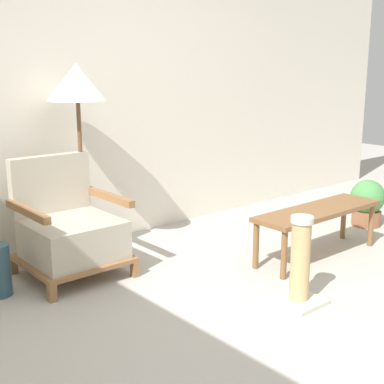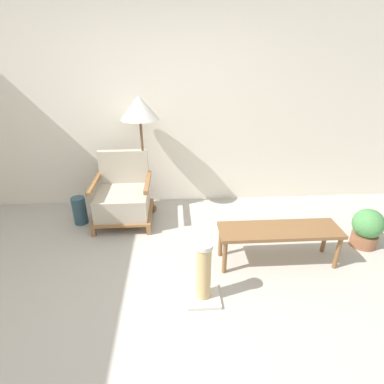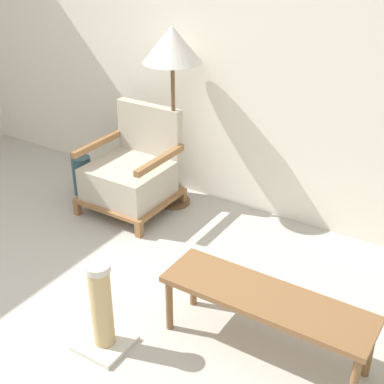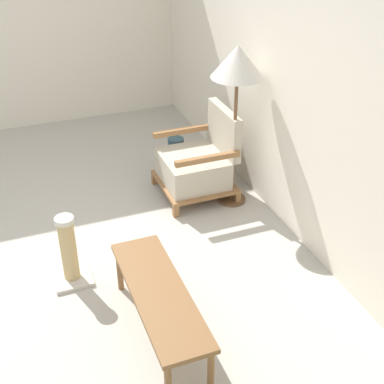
# 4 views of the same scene
# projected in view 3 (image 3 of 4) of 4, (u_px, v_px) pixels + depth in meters

# --- Properties ---
(ground_plane) EXTENTS (14.00, 14.00, 0.00)m
(ground_plane) POSITION_uv_depth(u_px,v_px,m) (31.00, 347.00, 3.09)
(ground_plane) COLOR #B7B2A8
(wall_back) EXTENTS (8.00, 0.06, 2.70)m
(wall_back) POSITION_uv_depth(u_px,v_px,m) (222.00, 41.00, 4.08)
(wall_back) COLOR silver
(wall_back) RESTS_ON ground_plane
(armchair) EXTENTS (0.69, 0.67, 0.84)m
(armchair) POSITION_uv_depth(u_px,v_px,m) (132.00, 173.00, 4.39)
(armchair) COLOR olive
(armchair) RESTS_ON ground_plane
(floor_lamp) EXTENTS (0.45, 0.45, 1.49)m
(floor_lamp) POSITION_uv_depth(u_px,v_px,m) (172.00, 51.00, 4.00)
(floor_lamp) COLOR brown
(floor_lamp) RESTS_ON ground_plane
(coffee_table) EXTENTS (1.19, 0.35, 0.39)m
(coffee_table) POSITION_uv_depth(u_px,v_px,m) (266.00, 303.00, 2.92)
(coffee_table) COLOR brown
(coffee_table) RESTS_ON ground_plane
(vase) EXTENTS (0.17, 0.17, 0.35)m
(vase) POSITION_uv_depth(u_px,v_px,m) (82.00, 175.00, 4.69)
(vase) COLOR #2D4C5B
(vase) RESTS_ON ground_plane
(scratching_post) EXTENTS (0.29, 0.29, 0.57)m
(scratching_post) POSITION_uv_depth(u_px,v_px,m) (102.00, 313.00, 3.00)
(scratching_post) COLOR beige
(scratching_post) RESTS_ON ground_plane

